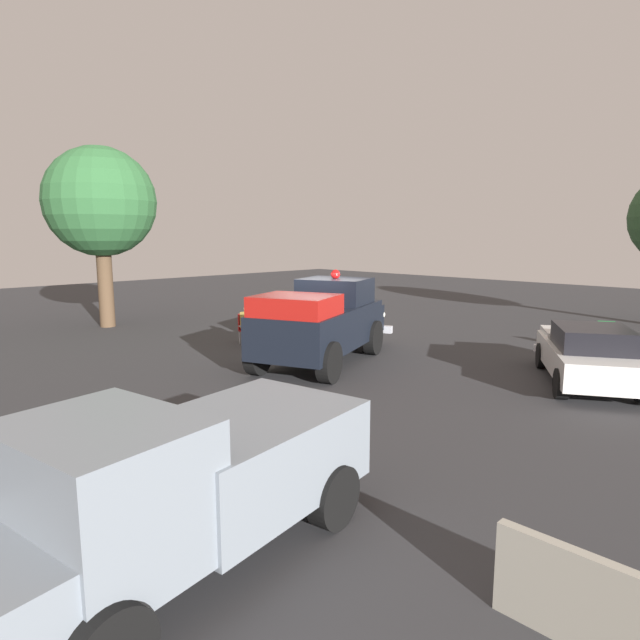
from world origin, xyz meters
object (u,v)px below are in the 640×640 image
parked_pickup (180,481)px  lawn_chair_by_car (606,336)px  spectator_standing (332,313)px  oak_tree_right (100,203)px  spectator_seated (249,323)px  vintage_fire_truck (323,321)px  classic_hot_rod (588,354)px  lawn_chair_near_truck (246,326)px

parked_pickup → lawn_chair_by_car: bearing=91.0°
spectator_standing → oak_tree_right: 10.05m
lawn_chair_by_car → spectator_seated: size_ratio=0.79×
vintage_fire_truck → oak_tree_right: size_ratio=0.91×
spectator_standing → lawn_chair_by_car: bearing=29.6°
vintage_fire_truck → classic_hot_rod: bearing=25.5°
lawn_chair_by_car → spectator_standing: bearing=-150.4°
parked_pickup → lawn_chair_near_truck: 12.25m
classic_hot_rod → lawn_chair_by_car: 3.82m
vintage_fire_truck → parked_pickup: size_ratio=1.26×
classic_hot_rod → oak_tree_right: (-16.44, -4.68, 4.07)m
parked_pickup → spectator_seated: 12.17m
oak_tree_right → parked_pickup: bearing=-21.0°
parked_pickup → oak_tree_right: (-15.94, 6.13, 3.82)m
vintage_fire_truck → oak_tree_right: (-10.30, -1.76, 3.62)m
vintage_fire_truck → lawn_chair_near_truck: (-3.67, 0.05, -0.61)m
spectator_seated → spectator_standing: size_ratio=0.77×
classic_hot_rod → oak_tree_right: bearing=-164.1°
classic_hot_rod → lawn_chair_near_truck: classic_hot_rod is taller
spectator_seated → oak_tree_right: 8.12m
classic_hot_rod → vintage_fire_truck: bearing=-154.5°
lawn_chair_near_truck → oak_tree_right: size_ratio=0.15×
parked_pickup → lawn_chair_by_car: 14.57m
vintage_fire_truck → classic_hot_rod: (6.13, 2.93, -0.45)m
lawn_chair_near_truck → spectator_standing: 2.94m
spectator_seated → vintage_fire_truck: bearing=-1.3°
classic_hot_rod → parked_pickup: (-0.49, -10.82, 0.24)m
lawn_chair_by_car → spectator_seated: (-8.94, -6.60, 0.11)m
lawn_chair_by_car → lawn_chair_near_truck: bearing=-143.9°
spectator_seated → oak_tree_right: oak_tree_right is taller
parked_pickup → classic_hot_rod: bearing=87.4°
parked_pickup → vintage_fire_truck: bearing=125.6°
spectator_seated → oak_tree_right: size_ratio=0.19×
classic_hot_rod → parked_pickup: 10.83m
lawn_chair_by_car → parked_pickup: bearing=-89.0°
vintage_fire_truck → classic_hot_rod: vintage_fire_truck is taller
vintage_fire_truck → classic_hot_rod: size_ratio=1.35×
vintage_fire_truck → lawn_chair_by_car: vintage_fire_truck is taller
classic_hot_rod → parked_pickup: parked_pickup is taller
lawn_chair_near_truck → spectator_seated: 0.17m
lawn_chair_near_truck → spectator_standing: size_ratio=0.61×
parked_pickup → spectator_seated: parked_pickup is taller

